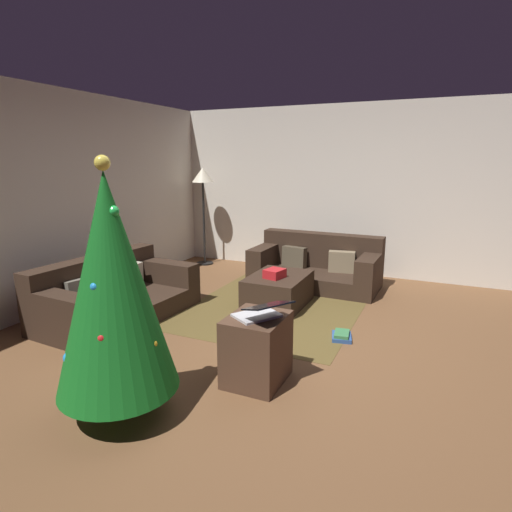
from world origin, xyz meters
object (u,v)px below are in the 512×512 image
at_px(couch_right, 317,266).
at_px(ottoman, 278,290).
at_px(side_table, 257,349).
at_px(couch_left, 113,295).
at_px(christmas_tree, 112,285).
at_px(book_stack, 342,336).
at_px(laptop, 261,312).
at_px(corner_lamp, 203,182).
at_px(tv_remote, 270,275).
at_px(gift_box, 275,274).

xyz_separation_m(couch_right, ottoman, (-1.06, 0.18, -0.09)).
xyz_separation_m(couch_right, side_table, (-2.85, -0.33, 0.00)).
distance_m(couch_left, christmas_tree, 2.15).
relative_size(couch_left, side_table, 3.28).
relative_size(couch_left, book_stack, 6.48).
bearing_deg(christmas_tree, laptop, -43.22).
distance_m(ottoman, book_stack, 1.19).
bearing_deg(corner_lamp, tv_remote, -129.50).
relative_size(gift_box, side_table, 0.41).
relative_size(couch_right, corner_lamp, 1.09).
relative_size(couch_right, christmas_tree, 0.99).
height_order(couch_right, christmas_tree, christmas_tree).
bearing_deg(couch_left, couch_right, 144.83).
bearing_deg(side_table, laptop, -122.11).
height_order(gift_box, christmas_tree, christmas_tree).
height_order(couch_left, side_table, couch_left).
bearing_deg(ottoman, laptop, -162.89).
relative_size(couch_right, gift_box, 7.76).
relative_size(gift_box, book_stack, 0.82).
height_order(laptop, corner_lamp, corner_lamp).
height_order(tv_remote, side_table, side_table).
distance_m(couch_left, laptop, 2.28).
height_order(book_stack, corner_lamp, corner_lamp).
bearing_deg(gift_box, corner_lamp, 50.71).
distance_m(couch_right, christmas_tree, 3.75).
distance_m(couch_right, ottoman, 1.08).
xyz_separation_m(couch_left, tv_remote, (1.09, -1.49, 0.14)).
bearing_deg(ottoman, gift_box, 177.69).
distance_m(ottoman, gift_box, 0.27).
xyz_separation_m(gift_box, corner_lamp, (1.59, 1.94, 0.96)).
bearing_deg(christmas_tree, book_stack, -30.75).
bearing_deg(side_table, gift_box, 17.11).
height_order(couch_right, corner_lamp, corner_lamp).
distance_m(side_table, book_stack, 1.21).
bearing_deg(gift_box, couch_right, -9.16).
bearing_deg(couch_left, book_stack, 103.71).
relative_size(tv_remote, christmas_tree, 0.09).
height_order(ottoman, corner_lamp, corner_lamp).
bearing_deg(ottoman, tv_remote, 117.29).
xyz_separation_m(couch_left, ottoman, (1.14, -1.58, -0.07)).
relative_size(laptop, book_stack, 1.84).
bearing_deg(corner_lamp, gift_box, -129.29).
bearing_deg(ottoman, couch_left, 125.85).
xyz_separation_m(gift_box, christmas_tree, (-2.49, 0.18, 0.52)).
height_order(christmas_tree, side_table, christmas_tree).
distance_m(couch_left, book_stack, 2.59).
bearing_deg(side_table, tv_remote, 19.27).
distance_m(couch_right, tv_remote, 1.15).
xyz_separation_m(couch_left, corner_lamp, (2.62, 0.36, 1.14)).
bearing_deg(laptop, corner_lamp, 37.25).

